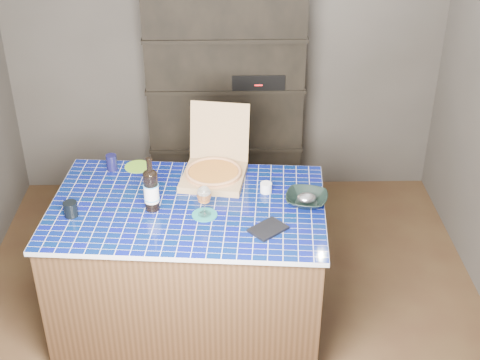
{
  "coord_description": "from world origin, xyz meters",
  "views": [
    {
      "loc": [
        0.0,
        -3.36,
        3.05
      ],
      "look_at": [
        0.08,
        0.0,
        1.06
      ],
      "focal_mm": 50.0,
      "sensor_mm": 36.0,
      "label": 1
    }
  ],
  "objects_px": {
    "dvd_case": "(268,229)",
    "bowl": "(306,199)",
    "pizza_box": "(214,170)",
    "mead_bottle": "(151,189)",
    "wine_glass": "(204,196)",
    "kitchen_island": "(190,265)"
  },
  "relations": [
    {
      "from": "dvd_case",
      "to": "bowl",
      "type": "height_order",
      "value": "bowl"
    },
    {
      "from": "dvd_case",
      "to": "wine_glass",
      "type": "bearing_deg",
      "value": -154.55
    },
    {
      "from": "wine_glass",
      "to": "bowl",
      "type": "xyz_separation_m",
      "value": [
        0.61,
        0.11,
        -0.1
      ]
    },
    {
      "from": "kitchen_island",
      "to": "dvd_case",
      "type": "relative_size",
      "value": 8.59
    },
    {
      "from": "mead_bottle",
      "to": "wine_glass",
      "type": "height_order",
      "value": "mead_bottle"
    },
    {
      "from": "pizza_box",
      "to": "mead_bottle",
      "type": "bearing_deg",
      "value": -125.84
    },
    {
      "from": "pizza_box",
      "to": "dvd_case",
      "type": "bearing_deg",
      "value": -52.39
    },
    {
      "from": "pizza_box",
      "to": "dvd_case",
      "type": "height_order",
      "value": "pizza_box"
    },
    {
      "from": "kitchen_island",
      "to": "mead_bottle",
      "type": "distance_m",
      "value": 0.62
    },
    {
      "from": "kitchen_island",
      "to": "pizza_box",
      "type": "bearing_deg",
      "value": 67.85
    },
    {
      "from": "bowl",
      "to": "dvd_case",
      "type": "bearing_deg",
      "value": -131.88
    },
    {
      "from": "pizza_box",
      "to": "mead_bottle",
      "type": "height_order",
      "value": "pizza_box"
    },
    {
      "from": "dvd_case",
      "to": "pizza_box",
      "type": "bearing_deg",
      "value": 167.06
    },
    {
      "from": "wine_glass",
      "to": "kitchen_island",
      "type": "bearing_deg",
      "value": 132.95
    },
    {
      "from": "mead_bottle",
      "to": "bowl",
      "type": "bearing_deg",
      "value": 2.36
    },
    {
      "from": "pizza_box",
      "to": "bowl",
      "type": "distance_m",
      "value": 0.64
    },
    {
      "from": "mead_bottle",
      "to": "dvd_case",
      "type": "bearing_deg",
      "value": -19.38
    },
    {
      "from": "dvd_case",
      "to": "bowl",
      "type": "distance_m",
      "value": 0.37
    },
    {
      "from": "wine_glass",
      "to": "mead_bottle",
      "type": "bearing_deg",
      "value": 166.29
    },
    {
      "from": "mead_bottle",
      "to": "bowl",
      "type": "xyz_separation_m",
      "value": [
        0.91,
        0.04,
        -0.1
      ]
    },
    {
      "from": "kitchen_island",
      "to": "dvd_case",
      "type": "xyz_separation_m",
      "value": [
        0.47,
        -0.27,
        0.46
      ]
    },
    {
      "from": "mead_bottle",
      "to": "wine_glass",
      "type": "xyz_separation_m",
      "value": [
        0.31,
        -0.08,
        0.0
      ]
    }
  ]
}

